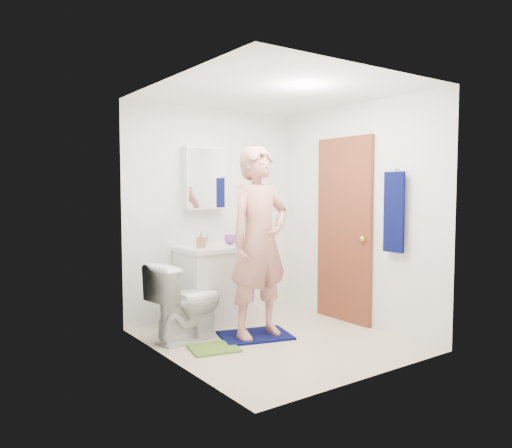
{
  "coord_description": "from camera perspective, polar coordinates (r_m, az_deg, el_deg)",
  "views": [
    {
      "loc": [
        -2.94,
        -3.81,
        1.47
      ],
      "look_at": [
        -0.07,
        0.25,
        1.13
      ],
      "focal_mm": 35.0,
      "sensor_mm": 36.0,
      "label": 1
    }
  ],
  "objects": [
    {
      "name": "wall_front",
      "position": [
        3.93,
        13.21,
        -0.13
      ],
      "size": [
        2.2,
        0.02,
        2.4
      ],
      "primitive_type": "cube",
      "color": "white",
      "rests_on": "ground"
    },
    {
      "name": "wall_left",
      "position": [
        4.23,
        -9.62,
        0.2
      ],
      "size": [
        0.02,
        2.4,
        2.4
      ],
      "primitive_type": "cube",
      "color": "white",
      "rests_on": "ground"
    },
    {
      "name": "door_knob",
      "position": [
        5.4,
        12.11,
        -1.69
      ],
      "size": [
        0.07,
        0.07,
        0.07
      ],
      "primitive_type": "sphere",
      "color": "gold",
      "rests_on": "door"
    },
    {
      "name": "floor",
      "position": [
        5.03,
        2.32,
        -13.19
      ],
      "size": [
        2.2,
        2.4,
        0.02
      ],
      "primitive_type": "cube",
      "color": "beige",
      "rests_on": "ground"
    },
    {
      "name": "countertop",
      "position": [
        5.52,
        -4.71,
        -2.8
      ],
      "size": [
        0.79,
        0.59,
        0.05
      ],
      "primitive_type": "cube",
      "color": "white",
      "rests_on": "vanity_cabinet"
    },
    {
      "name": "faucet",
      "position": [
        5.67,
        -5.64,
        -1.77
      ],
      "size": [
        0.03,
        0.03,
        0.12
      ],
      "primitive_type": "cylinder",
      "color": "silver",
      "rests_on": "countertop"
    },
    {
      "name": "towel",
      "position": [
        5.13,
        15.49,
        1.32
      ],
      "size": [
        0.03,
        0.24,
        0.8
      ],
      "primitive_type": "cube",
      "color": "#070B41",
      "rests_on": "wall_right"
    },
    {
      "name": "green_rug",
      "position": [
        4.76,
        -4.84,
        -13.97
      ],
      "size": [
        0.5,
        0.45,
        0.02
      ],
      "primitive_type": "cube",
      "rotation": [
        0.0,
        0.0,
        -0.22
      ],
      "color": "#5B832B",
      "rests_on": "floor"
    },
    {
      "name": "sink_basin",
      "position": [
        5.52,
        -4.71,
        -2.64
      ],
      "size": [
        0.4,
        0.4,
        0.03
      ],
      "primitive_type": "cylinder",
      "color": "white",
      "rests_on": "countertop"
    },
    {
      "name": "wall_back",
      "position": [
        5.82,
        -4.94,
        1.25
      ],
      "size": [
        2.2,
        0.02,
        2.4
      ],
      "primitive_type": "cube",
      "color": "white",
      "rests_on": "ground"
    },
    {
      "name": "man",
      "position": [
        4.9,
        0.38,
        -2.06
      ],
      "size": [
        0.7,
        0.47,
        1.87
      ],
      "primitive_type": "imported",
      "rotation": [
        0.0,
        0.0,
        0.04
      ],
      "color": "tan",
      "rests_on": "bath_mat"
    },
    {
      "name": "medicine_cabinet",
      "position": [
        5.68,
        -5.92,
        5.22
      ],
      "size": [
        0.5,
        0.12,
        0.7
      ],
      "primitive_type": "cube",
      "color": "white",
      "rests_on": "wall_back"
    },
    {
      "name": "soap_dispenser",
      "position": [
        5.37,
        -6.3,
        -1.83
      ],
      "size": [
        0.1,
        0.1,
        0.17
      ],
      "primitive_type": "imported",
      "rotation": [
        0.0,
        0.0,
        0.39
      ],
      "color": "#AA6F4F",
      "rests_on": "countertop"
    },
    {
      "name": "towel_hook",
      "position": [
        5.16,
        15.86,
        6.0
      ],
      "size": [
        0.06,
        0.02,
        0.02
      ],
      "primitive_type": "cylinder",
      "rotation": [
        0.0,
        1.57,
        0.0
      ],
      "color": "silver",
      "rests_on": "wall_right"
    },
    {
      "name": "toothbrush_cup",
      "position": [
        5.7,
        -2.96,
        -1.79
      ],
      "size": [
        0.16,
        0.16,
        0.1
      ],
      "primitive_type": "imported",
      "rotation": [
        0.0,
        0.0,
        0.21
      ],
      "color": "#7D408D",
      "rests_on": "countertop"
    },
    {
      "name": "vanity_cabinet",
      "position": [
        5.59,
        -4.69,
        -7.13
      ],
      "size": [
        0.75,
        0.55,
        0.8
      ],
      "primitive_type": "cube",
      "color": "white",
      "rests_on": "floor"
    },
    {
      "name": "wall_right",
      "position": [
        5.56,
        11.45,
        1.06
      ],
      "size": [
        0.02,
        2.4,
        2.4
      ],
      "primitive_type": "cube",
      "color": "white",
      "rests_on": "ground"
    },
    {
      "name": "toilet",
      "position": [
        4.98,
        -7.9,
        -8.72
      ],
      "size": [
        0.82,
        0.56,
        0.77
      ],
      "primitive_type": "imported",
      "rotation": [
        0.0,
        0.0,
        1.75
      ],
      "color": "white",
      "rests_on": "floor"
    },
    {
      "name": "mirror_panel",
      "position": [
        5.63,
        -5.61,
        5.23
      ],
      "size": [
        0.46,
        0.01,
        0.66
      ],
      "primitive_type": "cube",
      "color": "white",
      "rests_on": "wall_back"
    },
    {
      "name": "bath_mat",
      "position": [
        5.13,
        -0.1,
        -12.62
      ],
      "size": [
        0.8,
        0.66,
        0.02
      ],
      "primitive_type": "cube",
      "rotation": [
        0.0,
        0.0,
        -0.28
      ],
      "color": "#070B41",
      "rests_on": "floor"
    },
    {
      "name": "ceiling",
      "position": [
        4.9,
        2.4,
        14.98
      ],
      "size": [
        2.2,
        2.4,
        0.02
      ],
      "primitive_type": "cube",
      "color": "white",
      "rests_on": "ground"
    },
    {
      "name": "door",
      "position": [
        5.65,
        10.0,
        -0.66
      ],
      "size": [
        0.05,
        0.8,
        2.05
      ],
      "primitive_type": "cube",
      "color": "brown",
      "rests_on": "ground"
    }
  ]
}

